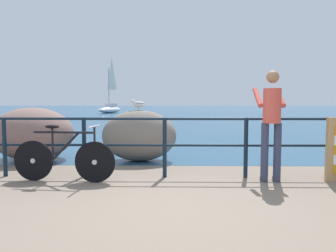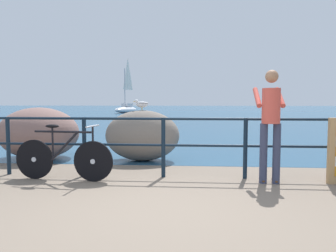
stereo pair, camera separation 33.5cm
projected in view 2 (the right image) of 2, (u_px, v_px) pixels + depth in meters
The scene contains 9 objects.
ground_plane at pixel (186, 120), 23.87m from camera, with size 120.00×120.00×0.10m, color #756656.
sea_surface at pixel (190, 110), 51.33m from camera, with size 120.00×90.00×0.01m, color navy.
promenade_railing at pixel (163, 140), 5.56m from camera, with size 8.34×0.07×1.02m.
bicycle at pixel (64, 157), 5.35m from camera, with size 1.69×0.48×0.92m.
person_at_railing at pixel (270, 121), 5.12m from camera, with size 0.46×0.64×1.78m.
breakwater_boulder_main at pixel (142, 136), 7.12m from camera, with size 1.62×1.02×1.10m.
breakwater_boulder_left at pixel (39, 133), 7.40m from camera, with size 1.80×1.52×1.16m.
seagull at pixel (142, 104), 7.15m from camera, with size 0.34×0.13×0.23m.
sailboat at pixel (126, 107), 36.42m from camera, with size 2.51×4.59×6.16m.
Camera 2 is at (0.50, -3.87, 1.30)m, focal length 34.96 mm.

